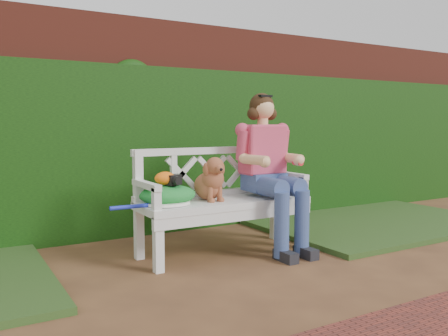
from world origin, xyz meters
TOP-DOWN VIEW (x-y plane):
  - ground at (0.00, 0.00)m, footprint 60.00×60.00m
  - brick_wall at (0.00, 1.90)m, footprint 10.00×0.30m
  - ivy_hedge at (0.00, 1.68)m, footprint 10.00×0.18m
  - grass_right at (2.40, 0.90)m, footprint 2.60×2.00m
  - garden_bench at (0.33, 0.62)m, footprint 1.63×0.76m
  - seated_woman at (0.75, 0.60)m, footprint 0.77×0.91m
  - dog at (0.19, 0.63)m, footprint 0.31×0.38m
  - tennis_racket at (-0.25, 0.58)m, footprint 0.75×0.53m
  - green_bag at (-0.20, 0.63)m, footprint 0.57×0.51m
  - camera_item at (-0.16, 0.60)m, footprint 0.15×0.13m
  - baseball_glove at (-0.22, 0.62)m, footprint 0.17×0.13m

SIDE VIEW (x-z plane):
  - ground at x=0.00m, z-range 0.00..0.00m
  - grass_right at x=2.40m, z-range 0.00..0.05m
  - garden_bench at x=0.33m, z-range 0.00..0.48m
  - tennis_racket at x=-0.25m, z-range 0.48..0.51m
  - green_bag at x=-0.20m, z-range 0.48..0.64m
  - dog at x=0.19m, z-range 0.48..0.86m
  - camera_item at x=-0.16m, z-range 0.64..0.72m
  - seated_woman at x=0.75m, z-range 0.00..1.38m
  - baseball_glove at x=-0.22m, z-range 0.64..0.75m
  - ivy_hedge at x=0.00m, z-range 0.00..1.70m
  - brick_wall at x=0.00m, z-range 0.00..2.20m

